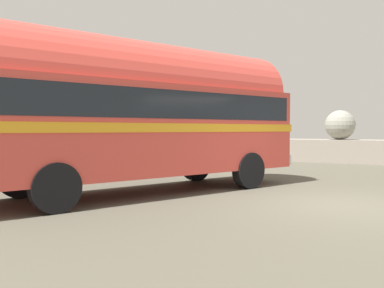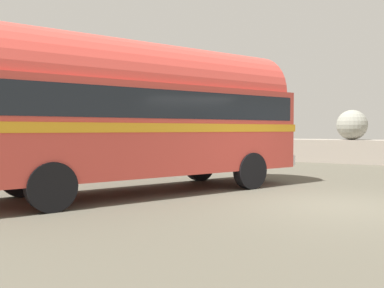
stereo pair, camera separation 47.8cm
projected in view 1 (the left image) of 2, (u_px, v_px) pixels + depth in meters
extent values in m
cube|color=#534F42|center=(334.00, 205.00, 8.73)|extent=(32.00, 26.00, 0.02)
cube|color=gray|center=(380.00, 152.00, 19.06)|extent=(31.36, 1.80, 1.10)
sphere|color=#A37A8B|center=(156.00, 129.00, 25.26)|extent=(1.08, 1.08, 1.08)
cube|color=gray|center=(208.00, 127.00, 23.26)|extent=(1.57, 1.60, 1.19)
sphere|color=gray|center=(260.00, 131.00, 21.23)|extent=(0.82, 0.82, 0.82)
sphere|color=gray|center=(340.00, 125.00, 19.71)|extent=(1.40, 1.40, 1.40)
cylinder|color=black|center=(196.00, 165.00, 12.74)|extent=(0.63, 0.99, 0.96)
cylinder|color=black|center=(249.00, 170.00, 11.02)|extent=(0.63, 0.99, 0.96)
cylinder|color=black|center=(19.00, 177.00, 9.48)|extent=(0.63, 0.99, 0.96)
cylinder|color=black|center=(55.00, 188.00, 7.76)|extent=(0.63, 0.99, 0.96)
cube|color=#D0433A|center=(142.00, 130.00, 10.21)|extent=(5.44, 8.68, 2.10)
cylinder|color=#D0433A|center=(142.00, 87.00, 10.17)|extent=(5.12, 8.29, 2.20)
cube|color=orange|center=(142.00, 128.00, 10.21)|extent=(5.51, 8.77, 0.20)
cube|color=black|center=(142.00, 106.00, 10.19)|extent=(5.34, 8.38, 0.64)
cube|color=silver|center=(260.00, 158.00, 12.91)|extent=(2.17, 1.02, 0.28)
cylinder|color=black|center=(103.00, 156.00, 16.70)|extent=(0.69, 0.98, 0.96)
cylinder|color=black|center=(126.00, 160.00, 14.86)|extent=(0.69, 0.98, 0.96)
cube|color=silver|center=(43.00, 130.00, 14.30)|extent=(6.03, 8.55, 2.10)
cylinder|color=silver|center=(43.00, 99.00, 14.26)|extent=(5.69, 8.16, 2.20)
cube|color=orange|center=(43.00, 128.00, 14.30)|extent=(6.11, 8.65, 0.20)
cube|color=black|center=(43.00, 113.00, 14.28)|extent=(5.90, 8.27, 0.64)
cube|color=silver|center=(153.00, 151.00, 16.69)|extent=(2.09, 1.20, 0.28)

